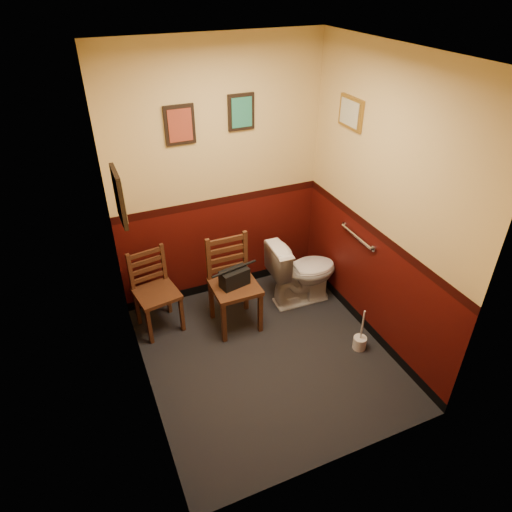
# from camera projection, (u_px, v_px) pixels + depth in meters

# --- Properties ---
(floor) EXTENTS (2.20, 2.40, 0.00)m
(floor) POSITION_uv_depth(u_px,v_px,m) (266.00, 356.00, 4.39)
(floor) COLOR black
(floor) RESTS_ON ground
(ceiling) EXTENTS (2.20, 2.40, 0.00)m
(ceiling) POSITION_uv_depth(u_px,v_px,m) (271.00, 53.00, 2.92)
(ceiling) COLOR silver
(ceiling) RESTS_ON ground
(wall_back) EXTENTS (2.20, 0.00, 2.70)m
(wall_back) POSITION_uv_depth(u_px,v_px,m) (219.00, 180.00, 4.58)
(wall_back) COLOR #3F0A07
(wall_back) RESTS_ON ground
(wall_front) EXTENTS (2.20, 0.00, 2.70)m
(wall_front) POSITION_uv_depth(u_px,v_px,m) (352.00, 328.00, 2.73)
(wall_front) COLOR #3F0A07
(wall_front) RESTS_ON ground
(wall_left) EXTENTS (0.00, 2.40, 2.70)m
(wall_left) POSITION_uv_depth(u_px,v_px,m) (130.00, 266.00, 3.29)
(wall_left) COLOR #3F0A07
(wall_left) RESTS_ON ground
(wall_right) EXTENTS (0.00, 2.40, 2.70)m
(wall_right) POSITION_uv_depth(u_px,v_px,m) (382.00, 210.00, 4.02)
(wall_right) COLOR #3F0A07
(wall_right) RESTS_ON ground
(grab_bar) EXTENTS (0.05, 0.56, 0.06)m
(grab_bar) POSITION_uv_depth(u_px,v_px,m) (357.00, 237.00, 4.42)
(grab_bar) COLOR silver
(grab_bar) RESTS_ON wall_right
(framed_print_back_a) EXTENTS (0.28, 0.04, 0.36)m
(framed_print_back_a) POSITION_uv_depth(u_px,v_px,m) (180.00, 125.00, 4.12)
(framed_print_back_a) COLOR black
(framed_print_back_a) RESTS_ON wall_back
(framed_print_back_b) EXTENTS (0.26, 0.04, 0.34)m
(framed_print_back_b) POSITION_uv_depth(u_px,v_px,m) (241.00, 112.00, 4.29)
(framed_print_back_b) COLOR black
(framed_print_back_b) RESTS_ON wall_back
(framed_print_left) EXTENTS (0.04, 0.30, 0.38)m
(framed_print_left) POSITION_uv_depth(u_px,v_px,m) (119.00, 197.00, 3.10)
(framed_print_left) COLOR black
(framed_print_left) RESTS_ON wall_left
(framed_print_right) EXTENTS (0.04, 0.34, 0.28)m
(framed_print_right) POSITION_uv_depth(u_px,v_px,m) (351.00, 113.00, 4.09)
(framed_print_right) COLOR olive
(framed_print_right) RESTS_ON wall_right
(toilet) EXTENTS (0.78, 0.45, 0.75)m
(toilet) POSITION_uv_depth(u_px,v_px,m) (302.00, 272.00, 4.93)
(toilet) COLOR white
(toilet) RESTS_ON floor
(toilet_brush) EXTENTS (0.13, 0.13, 0.47)m
(toilet_brush) POSITION_uv_depth(u_px,v_px,m) (360.00, 342.00, 4.44)
(toilet_brush) COLOR silver
(toilet_brush) RESTS_ON floor
(chair_left) EXTENTS (0.46, 0.46, 0.86)m
(chair_left) POSITION_uv_depth(u_px,v_px,m) (155.00, 292.00, 4.54)
(chair_left) COLOR #582F1A
(chair_left) RESTS_ON floor
(chair_right) EXTENTS (0.45, 0.45, 0.97)m
(chair_right) POSITION_uv_depth(u_px,v_px,m) (233.00, 284.00, 4.55)
(chair_right) COLOR #582F1A
(chair_right) RESTS_ON floor
(handbag) EXTENTS (0.31, 0.20, 0.21)m
(handbag) POSITION_uv_depth(u_px,v_px,m) (234.00, 278.00, 4.46)
(handbag) COLOR black
(handbag) RESTS_ON chair_right
(tp_stack) EXTENTS (0.22, 0.11, 0.19)m
(tp_stack) POSITION_uv_depth(u_px,v_px,m) (247.00, 283.00, 5.25)
(tp_stack) COLOR silver
(tp_stack) RESTS_ON floor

